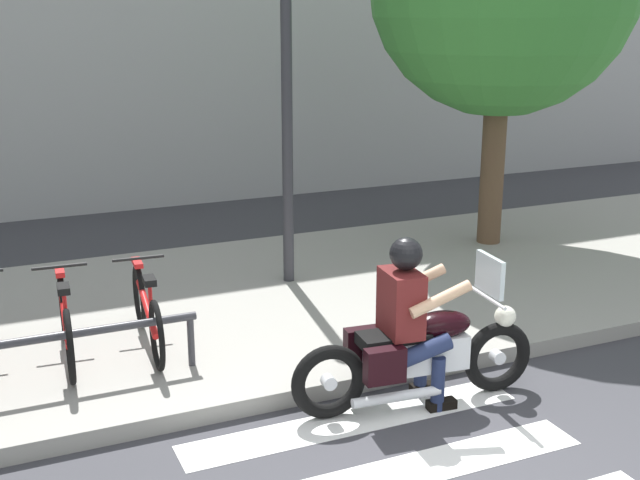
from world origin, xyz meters
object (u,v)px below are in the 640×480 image
Objects in this scene: bicycle_3 at (147,311)px; bicycle_2 at (66,322)px; motorcycle at (418,352)px; bike_rack at (28,346)px; rider at (410,311)px; street_lamp at (287,85)px.

bicycle_2 is at bearing -179.94° from bicycle_3.
motorcycle is 3.11m from bike_rack.
motorcycle is 0.37m from rider.
rider reaches higher than bike_rack.
motorcycle is at bearing -43.32° from bicycle_3.
rider is at bearing -44.39° from bicycle_3.
rider is at bearing 172.00° from motorcycle.
rider is 2.45m from bicycle_3.
motorcycle is 3.50m from street_lamp.
rider is 3.04m from bike_rack.
rider is at bearing -22.24° from bike_rack.
bicycle_2 reaches higher than bike_rack.
motorcycle is 0.77× the size of bike_rack.
rider is at bearing -34.78° from bicycle_2.
bicycle_3 is 0.61× the size of bike_rack.
bicycle_2 is 0.66m from bike_rack.
bicycle_3 is (-1.82, 1.71, 0.04)m from motorcycle.
motorcycle reaches higher than bike_rack.
bike_rack is (-2.88, 1.16, 0.10)m from motorcycle.
bicycle_2 reaches higher than bicycle_3.
rider is 0.89× the size of bicycle_2.
rider is 0.37× the size of street_lamp.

